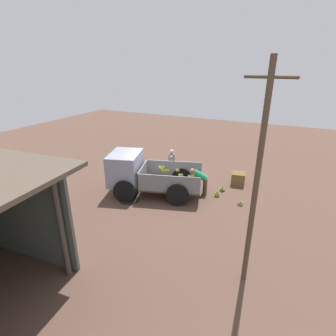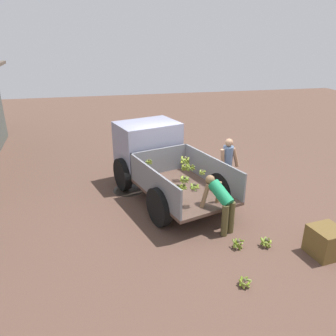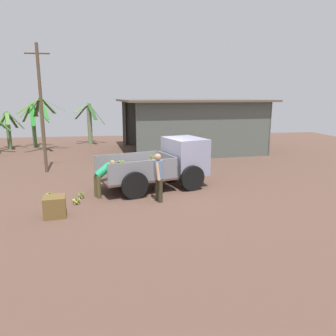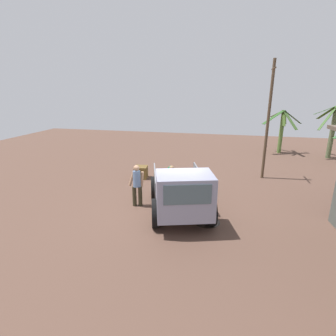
{
  "view_description": "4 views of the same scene",
  "coord_description": "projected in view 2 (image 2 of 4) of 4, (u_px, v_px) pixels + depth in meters",
  "views": [
    {
      "loc": [
        -5.18,
        9.95,
        5.6
      ],
      "look_at": [
        -0.67,
        0.51,
        1.45
      ],
      "focal_mm": 28.0,
      "sensor_mm": 36.0,
      "label": 1
    },
    {
      "loc": [
        -8.13,
        2.17,
        4.3
      ],
      "look_at": [
        -0.65,
        0.54,
        1.21
      ],
      "focal_mm": 35.0,
      "sensor_mm": 36.0,
      "label": 2
    },
    {
      "loc": [
        -1.31,
        -11.96,
        3.53
      ],
      "look_at": [
        0.51,
        -0.48,
        0.96
      ],
      "focal_mm": 35.0,
      "sensor_mm": 36.0,
      "label": 3
    },
    {
      "loc": [
        9.08,
        1.96,
        4.44
      ],
      "look_at": [
        -0.71,
        -0.28,
        1.4
      ],
      "focal_mm": 28.0,
      "sensor_mm": 36.0,
      "label": 4
    }
  ],
  "objects": [
    {
      "name": "person_worker_loading",
      "position": [
        221.0,
        201.0,
        7.56
      ],
      "size": [
        0.81,
        0.79,
        1.28
      ],
      "rotation": [
        0.0,
        0.0,
        0.47
      ],
      "color": "brown",
      "rests_on": "ground"
    },
    {
      "name": "banana_bunch_on_ground_1",
      "position": [
        238.0,
        243.0,
        7.11
      ],
      "size": [
        0.26,
        0.27,
        0.22
      ],
      "color": "brown",
      "rests_on": "ground"
    },
    {
      "name": "person_foreground_visitor",
      "position": [
        227.0,
        163.0,
        9.37
      ],
      "size": [
        0.39,
        0.65,
        1.66
      ],
      "rotation": [
        0.0,
        0.0,
        3.41
      ],
      "color": "#332F1E",
      "rests_on": "ground"
    },
    {
      "name": "mud_patch_0",
      "position": [
        128.0,
        190.0,
        9.84
      ],
      "size": [
        0.91,
        0.91,
        0.01
      ],
      "primitive_type": "cylinder",
      "color": "black",
      "rests_on": "ground"
    },
    {
      "name": "banana_bunch_on_ground_2",
      "position": [
        266.0,
        242.0,
        7.16
      ],
      "size": [
        0.27,
        0.28,
        0.21
      ],
      "color": "brown",
      "rests_on": "ground"
    },
    {
      "name": "banana_bunch_on_ground_0",
      "position": [
        245.0,
        282.0,
        6.03
      ],
      "size": [
        0.25,
        0.25,
        0.17
      ],
      "color": "brown",
      "rests_on": "ground"
    },
    {
      "name": "wooden_crate_0",
      "position": [
        326.0,
        241.0,
        6.85
      ],
      "size": [
        0.72,
        0.72,
        0.62
      ],
      "primitive_type": "cube",
      "rotation": [
        0.0,
        0.0,
        1.71
      ],
      "color": "brown",
      "rests_on": "ground"
    },
    {
      "name": "ground",
      "position": [
        181.0,
        197.0,
        9.41
      ],
      "size": [
        36.0,
        36.0,
        0.0
      ],
      "primitive_type": "plane",
      "color": "brown"
    },
    {
      "name": "cargo_truck",
      "position": [
        155.0,
        156.0,
        9.73
      ],
      "size": [
        4.45,
        2.98,
        1.89
      ],
      "rotation": [
        0.0,
        0.0,
        0.3
      ],
      "color": "brown",
      "rests_on": "ground"
    }
  ]
}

